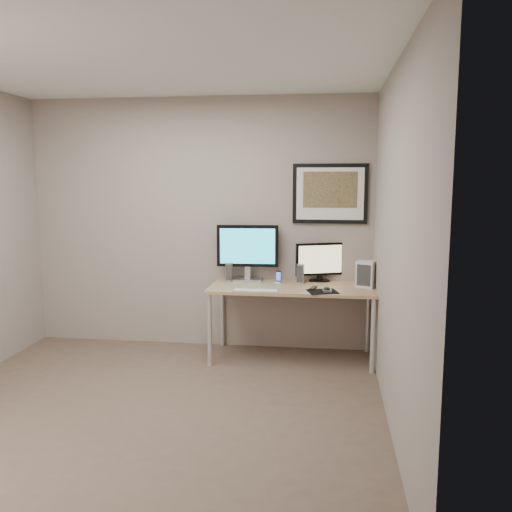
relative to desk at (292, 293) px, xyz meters
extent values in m
plane|color=brown|center=(-1.00, -1.35, -0.66)|extent=(3.60, 3.60, 0.00)
plane|color=white|center=(-1.00, -1.35, 1.94)|extent=(3.60, 3.60, 0.00)
plane|color=gray|center=(-1.00, 0.35, 0.64)|extent=(3.60, 0.00, 3.60)
plane|color=gray|center=(0.80, -1.35, 0.64)|extent=(0.00, 3.40, 3.40)
cube|color=#966848|center=(0.00, 0.00, 0.05)|extent=(1.60, 0.70, 0.03)
cylinder|color=silver|center=(-0.76, -0.31, -0.31)|extent=(0.04, 0.04, 0.70)
cylinder|color=silver|center=(-0.76, 0.31, -0.31)|extent=(0.04, 0.04, 0.70)
cylinder|color=silver|center=(0.76, -0.31, -0.31)|extent=(0.04, 0.04, 0.70)
cylinder|color=silver|center=(0.76, 0.31, -0.31)|extent=(0.04, 0.04, 0.70)
cube|color=black|center=(0.35, 0.33, 0.96)|extent=(0.75, 0.03, 0.60)
cube|color=silver|center=(0.35, 0.32, 0.96)|extent=(0.67, 0.00, 0.52)
cube|color=gold|center=(0.35, 0.31, 1.00)|extent=(0.54, 0.00, 0.36)
cube|color=#B3B3B8|center=(-0.48, 0.24, 0.08)|extent=(0.30, 0.22, 0.02)
cube|color=#B3B3B8|center=(-0.48, 0.24, 0.15)|extent=(0.06, 0.05, 0.12)
cube|color=black|center=(-0.48, 0.24, 0.43)|extent=(0.63, 0.07, 0.43)
cube|color=#199DB1|center=(-0.48, 0.22, 0.43)|extent=(0.56, 0.03, 0.36)
cube|color=black|center=(0.26, 0.28, 0.07)|extent=(0.24, 0.18, 0.02)
cube|color=black|center=(0.26, 0.28, 0.11)|extent=(0.06, 0.05, 0.05)
cube|color=black|center=(0.26, 0.28, 0.30)|extent=(0.48, 0.20, 0.33)
cube|color=tan|center=(0.26, 0.27, 0.30)|extent=(0.43, 0.16, 0.28)
cylinder|color=#B3B3B8|center=(-0.66, 0.18, 0.16)|extent=(0.08, 0.08, 0.19)
cylinder|color=#B3B3B8|center=(0.07, 0.16, 0.16)|extent=(0.09, 0.09, 0.20)
cube|color=black|center=(-0.15, 0.14, 0.13)|extent=(0.07, 0.07, 0.13)
cube|color=#BABABF|center=(-0.32, -0.28, 0.07)|extent=(0.42, 0.12, 0.01)
cube|color=black|center=(0.30, -0.22, 0.07)|extent=(0.32, 0.30, 0.00)
ellipsoid|color=black|center=(0.34, -0.21, 0.09)|extent=(0.09, 0.13, 0.04)
cube|color=black|center=(0.21, -0.10, 0.08)|extent=(0.07, 0.16, 0.02)
cube|color=silver|center=(0.71, 0.04, 0.19)|extent=(0.20, 0.18, 0.26)
camera|label=1|loc=(0.34, -5.19, 1.12)|focal=38.00mm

